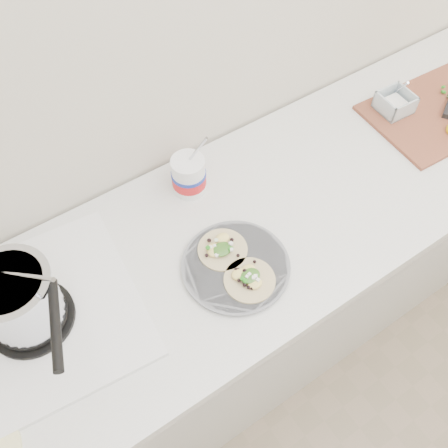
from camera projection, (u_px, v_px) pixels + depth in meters
counter at (262, 281)px, 1.81m from camera, size 2.44×0.66×0.90m
stove at (24, 307)px, 1.16m from camera, size 0.55×0.52×0.25m
taco_plate at (236, 264)px, 1.31m from camera, size 0.29×0.29×0.04m
tub at (190, 173)px, 1.42m from camera, size 0.10×0.10×0.22m
cutboard at (436, 107)px, 1.65m from camera, size 0.49×0.35×0.07m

